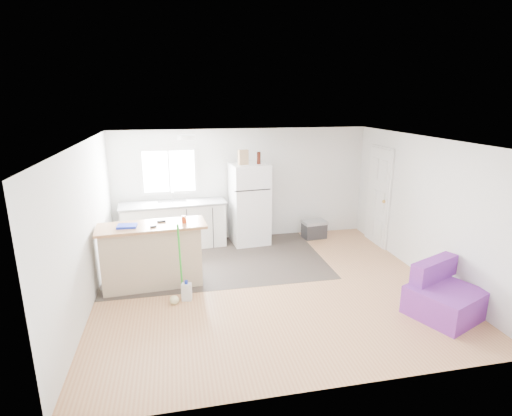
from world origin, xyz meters
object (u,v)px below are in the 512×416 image
at_px(peninsula, 152,255).
at_px(cardboard_box, 243,157).
at_px(blue_tray, 127,226).
at_px(kitchen_cabinets, 174,225).
at_px(red_cup, 184,219).
at_px(bottle_left, 259,158).
at_px(bottle_right, 259,158).
at_px(purple_seat, 443,297).
at_px(mop, 176,289).
at_px(refrigerator, 249,204).
at_px(cooler, 314,229).
at_px(cleaner_jug, 187,292).

xyz_separation_m(peninsula, cardboard_box, (1.81, 1.63, 1.32)).
distance_m(blue_tray, cardboard_box, 2.85).
bearing_deg(kitchen_cabinets, red_cup, -88.76).
relative_size(bottle_left, bottle_right, 1.00).
relative_size(purple_seat, mop, 0.89).
relative_size(kitchen_cabinets, cardboard_box, 7.28).
bearing_deg(purple_seat, red_cup, 130.30).
distance_m(mop, bottle_left, 3.34).
bearing_deg(mop, purple_seat, -12.29).
xyz_separation_m(red_cup, bottle_right, (1.60, 1.64, 0.72)).
bearing_deg(mop, red_cup, 79.09).
height_order(peninsula, purple_seat, peninsula).
relative_size(kitchen_cabinets, blue_tray, 7.28).
bearing_deg(kitchen_cabinets, refrigerator, -6.17).
bearing_deg(bottle_left, cardboard_box, -178.13).
bearing_deg(cooler, purple_seat, -85.21).
height_order(cooler, cardboard_box, cardboard_box).
relative_size(mop, blue_tray, 4.30).
distance_m(cooler, purple_seat, 3.54).
relative_size(blue_tray, bottle_right, 1.20).
distance_m(cleaner_jug, bottle_right, 3.27).
bearing_deg(purple_seat, cooler, 78.46).
relative_size(peninsula, cleaner_jug, 5.38).
distance_m(purple_seat, bottle_left, 4.26).
bearing_deg(blue_tray, mop, -42.13).
bearing_deg(red_cup, cleaner_jug, -92.23).
xyz_separation_m(kitchen_cabinets, purple_seat, (3.76, -3.53, -0.22)).
relative_size(cooler, bottle_right, 2.21).
xyz_separation_m(cooler, bottle_right, (-1.27, -0.04, 1.63)).
height_order(red_cup, blue_tray, red_cup).
relative_size(cooler, mop, 0.43).
bearing_deg(purple_seat, kitchen_cabinets, 113.65).
xyz_separation_m(mop, red_cup, (0.18, 0.69, 0.88)).
height_order(cooler, bottle_right, bottle_right).
relative_size(refrigerator, cooler, 3.10).
bearing_deg(red_cup, peninsula, 179.63).
xyz_separation_m(blue_tray, cardboard_box, (2.16, 1.68, 0.79)).
xyz_separation_m(purple_seat, bottle_right, (-1.98, 3.43, 1.56)).
height_order(cardboard_box, bottle_left, cardboard_box).
distance_m(kitchen_cabinets, bottle_right, 2.23).
distance_m(kitchen_cabinets, mop, 2.44).
relative_size(peninsula, bottle_left, 7.04).
distance_m(peninsula, purple_seat, 4.50).
bearing_deg(refrigerator, cooler, -6.66).
xyz_separation_m(cooler, red_cup, (-2.87, -1.68, 0.91)).
relative_size(blue_tray, bottle_left, 1.20).
distance_m(cleaner_jug, red_cup, 1.16).
relative_size(cleaner_jug, cardboard_box, 1.09).
distance_m(kitchen_cabinets, purple_seat, 5.16).
height_order(refrigerator, cooler, refrigerator).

